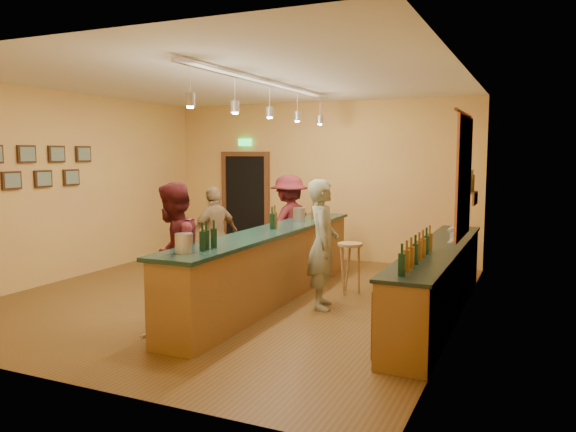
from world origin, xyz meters
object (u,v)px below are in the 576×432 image
at_px(tasting_bar, 270,260).
at_px(bar_stool, 350,252).
at_px(customer_c, 289,224).
at_px(customer_b, 215,235).
at_px(bartender, 323,244).
at_px(back_counter, 438,280).
at_px(customer_a, 173,255).

height_order(tasting_bar, bar_stool, tasting_bar).
bearing_deg(customer_c, tasting_bar, 37.23).
bearing_deg(customer_b, bartender, 90.77).
distance_m(tasting_bar, bar_stool, 1.29).
distance_m(back_counter, bar_stool, 1.61).
bearing_deg(customer_a, bar_stool, 137.00).
bearing_deg(customer_c, bar_stool, 76.30).
distance_m(back_counter, customer_b, 3.78).
xyz_separation_m(tasting_bar, customer_b, (-1.34, 0.67, 0.20)).
distance_m(customer_a, bar_stool, 2.91).
height_order(customer_a, customer_b, customer_a).
height_order(bartender, bar_stool, bartender).
xyz_separation_m(bartender, bar_stool, (0.10, 0.91, -0.26)).
xyz_separation_m(customer_a, customer_b, (-0.80, 2.28, -0.10)).
xyz_separation_m(tasting_bar, bar_stool, (0.94, 0.88, 0.04)).
distance_m(tasting_bar, customer_a, 1.73).
bearing_deg(bartender, bar_stool, -24.89).
bearing_deg(bar_stool, customer_c, 145.01).
xyz_separation_m(tasting_bar, customer_a, (-0.55, -1.61, 0.30)).
bearing_deg(tasting_bar, customer_a, -108.79).
bearing_deg(tasting_bar, customer_c, 105.95).
relative_size(tasting_bar, bartender, 2.82).
xyz_separation_m(tasting_bar, customer_c, (-0.55, 1.92, 0.28)).
relative_size(bartender, customer_c, 1.02).
bearing_deg(back_counter, bar_stool, 154.31).
height_order(bartender, customer_a, customer_a).
bearing_deg(back_counter, customer_b, 172.61).
distance_m(bartender, bar_stool, 0.96).
distance_m(bartender, customer_b, 2.30).
bearing_deg(customer_a, back_counter, 109.32).
bearing_deg(customer_a, bartender, 126.53).
height_order(bartender, customer_c, bartender).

